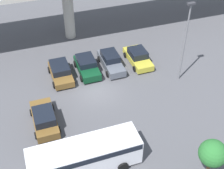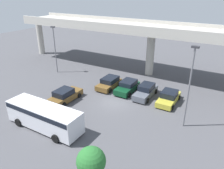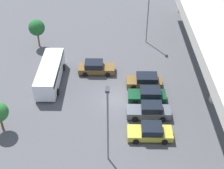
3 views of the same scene
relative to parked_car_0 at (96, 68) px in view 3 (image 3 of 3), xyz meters
name	(u,v)px [view 3 (image 3 of 3)]	position (x,y,z in m)	size (l,w,h in m)	color
ground_plane	(117,100)	(5.69, 2.77, -0.74)	(107.81, 107.81, 0.00)	#4C4C51
parked_car_0	(96,68)	(0.00, 0.00, 0.00)	(2.19, 4.73, 1.61)	brown
parked_car_1	(145,80)	(2.76, 6.27, 0.00)	(2.24, 4.35, 1.52)	brown
parked_car_2	(148,95)	(5.65, 6.40, 0.01)	(2.21, 4.40, 1.57)	#0C381E
parked_car_3	(149,111)	(8.37, 6.36, 0.01)	(2.05, 4.82, 1.65)	#515660
parked_car_4	(150,132)	(11.53, 6.22, -0.05)	(2.18, 4.60, 1.53)	gold
shuttle_bus	(50,72)	(2.21, -5.57, 0.74)	(8.46, 2.73, 2.47)	silver
lamp_post_near_aisle	(148,14)	(-8.24, 7.21, 3.80)	(0.70, 0.35, 7.73)	slate
lamp_post_mid_lot	(108,121)	(14.45, 1.99, 4.23)	(0.70, 0.35, 8.54)	slate
tree_front_left	(37,28)	(-6.81, -8.91, 2.26)	(2.36, 2.36, 4.20)	brown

